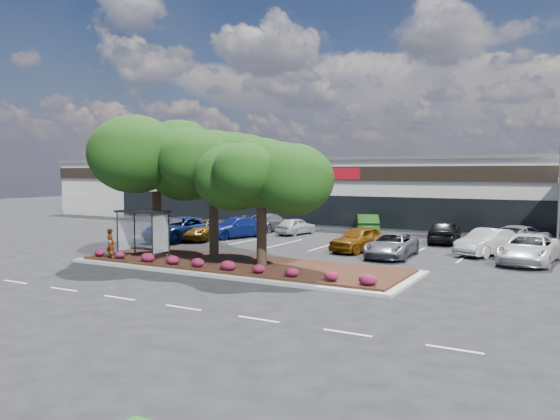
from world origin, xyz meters
The scene contains 23 objects.
ground centered at (0.00, 0.00, 0.00)m, with size 160.00×160.00×0.00m, color black.
retail_store centered at (0.06, 33.91, 3.15)m, with size 80.40×25.20×6.25m.
landscape_island centered at (-2.00, 4.00, 0.12)m, with size 18.00×6.00×0.26m.
lane_markings centered at (-0.14, 10.42, 0.01)m, with size 33.12×20.06×0.01m.
shrub_row centered at (-2.00, 1.90, 0.51)m, with size 17.00×0.80×0.50m, color maroon, non-canonical shape.
bus_shelter centered at (-7.50, 2.95, 2.31)m, with size 2.75×1.55×2.59m.
island_tree_west centered at (-8.00, 4.50, 4.21)m, with size 7.20×7.20×7.89m, color #0E340E, non-canonical shape.
island_tree_mid centered at (-4.50, 5.20, 3.92)m, with size 6.60×6.60×7.32m, color #0E340E, non-canonical shape.
island_tree_east centered at (-0.50, 3.70, 3.51)m, with size 5.80×5.80×6.50m, color #0E340E, non-canonical shape.
conifer_north_west centered at (-30.00, 46.00, 5.00)m, with size 4.40×4.40×10.00m, color #0E340E.
person_waiting centered at (-8.81, 1.70, 1.07)m, with size 0.59×0.39×1.63m, color #594C47.
car_0 centered at (-11.82, 11.32, 0.85)m, with size 2.81×6.09×1.69m, color navy.
car_1 centered at (-11.11, 12.51, 0.72)m, with size 2.39×5.19×1.44m, color brown.
car_2 centered at (-9.43, 14.69, 0.76)m, with size 2.14×5.26×1.53m, color navy.
car_3 centered at (1.34, 12.44, 0.78)m, with size 1.83×4.55×1.55m, color #713F0A.
car_4 centered at (3.77, 11.23, 0.70)m, with size 2.33×5.06×1.41m, color #5D5C64.
car_5 centered at (8.52, 14.69, 0.78)m, with size 1.65×4.73×1.56m, color #BABABA.
car_6 centered at (10.93, 12.71, 0.79)m, with size 2.61×5.65×1.57m, color silver.
car_9 centered at (-9.45, 19.90, 0.74)m, with size 2.08×5.13×1.49m, color slate.
car_11 centered at (-6.37, 18.71, 0.67)m, with size 1.58×3.92×1.33m, color #B6B6B6.
car_12 centered at (-1.74, 22.25, 0.78)m, with size 1.66×4.76×1.57m, color #1D5016.
car_13 centered at (5.06, 19.16, 0.81)m, with size 1.92×4.78×1.63m, color black.
car_14 centered at (9.95, 18.54, 0.77)m, with size 2.55×5.54×1.54m, color #5B5A62.
Camera 1 is at (13.39, -19.38, 4.94)m, focal length 35.00 mm.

